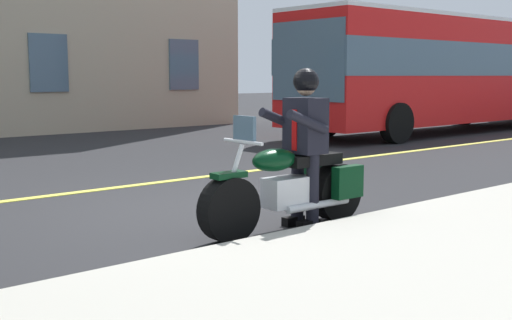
% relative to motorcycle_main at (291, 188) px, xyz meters
% --- Properties ---
extents(ground_plane, '(80.00, 80.00, 0.00)m').
position_rel_motorcycle_main_xyz_m(ground_plane, '(0.25, -1.56, -0.45)').
color(ground_plane, '#28282B').
extents(lane_center_stripe, '(60.00, 0.16, 0.01)m').
position_rel_motorcycle_main_xyz_m(lane_center_stripe, '(0.25, -3.56, -0.45)').
color(lane_center_stripe, '#E5DB4C').
rests_on(lane_center_stripe, ground_plane).
extents(motorcycle_main, '(2.21, 0.60, 1.26)m').
position_rel_motorcycle_main_xyz_m(motorcycle_main, '(0.00, 0.00, 0.00)').
color(motorcycle_main, black).
rests_on(motorcycle_main, ground_plane).
extents(rider_main, '(0.62, 0.54, 1.74)m').
position_rel_motorcycle_main_xyz_m(rider_main, '(-0.19, -0.00, 0.58)').
color(rider_main, black).
rests_on(rider_main, ground_plane).
extents(bus_near, '(11.05, 2.70, 3.30)m').
position_rel_motorcycle_main_xyz_m(bus_near, '(-11.67, -6.04, 1.42)').
color(bus_near, red).
rests_on(bus_near, ground_plane).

